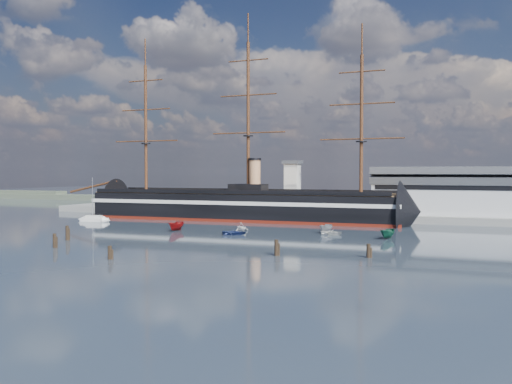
% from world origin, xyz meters
% --- Properties ---
extents(ground, '(600.00, 600.00, 0.00)m').
position_xyz_m(ground, '(0.00, 40.00, 0.00)').
color(ground, '#1F2B3B').
rests_on(ground, ground).
extents(quay, '(180.00, 18.00, 2.00)m').
position_xyz_m(quay, '(10.00, 76.00, 0.00)').
color(quay, slate).
rests_on(quay, ground).
extents(warehouse, '(63.00, 21.00, 11.60)m').
position_xyz_m(warehouse, '(58.00, 80.00, 7.98)').
color(warehouse, '#B7BABC').
rests_on(warehouse, ground).
extents(quay_tower, '(5.00, 5.00, 15.00)m').
position_xyz_m(quay_tower, '(3.00, 73.00, 9.75)').
color(quay_tower, silver).
rests_on(quay_tower, ground).
extents(shoreline, '(120.00, 10.00, 4.00)m').
position_xyz_m(shoreline, '(-139.23, 135.00, 1.45)').
color(shoreline, '#3F4C38').
rests_on(shoreline, ground).
extents(warship, '(113.17, 19.57, 53.94)m').
position_xyz_m(warship, '(-9.33, 60.00, 4.04)').
color(warship, black).
rests_on(warship, ground).
extents(sailboat, '(7.89, 3.76, 12.15)m').
position_xyz_m(sailboat, '(-42.95, 39.79, 0.77)').
color(sailboat, silver).
rests_on(sailboat, ground).
extents(motorboat_a, '(6.73, 2.66, 2.66)m').
position_xyz_m(motorboat_a, '(-9.37, 27.33, 0.00)').
color(motorboat_a, maroon).
rests_on(motorboat_a, ground).
extents(motorboat_b, '(1.93, 3.51, 1.55)m').
position_xyz_m(motorboat_b, '(6.54, 25.17, 0.00)').
color(motorboat_b, navy).
rests_on(motorboat_b, ground).
extents(motorboat_c, '(6.23, 3.02, 2.39)m').
position_xyz_m(motorboat_c, '(23.79, 36.64, 0.00)').
color(motorboat_c, gray).
rests_on(motorboat_c, ground).
extents(motorboat_d, '(5.32, 6.33, 2.16)m').
position_xyz_m(motorboat_d, '(4.47, 33.31, 0.00)').
color(motorboat_d, white).
rests_on(motorboat_d, ground).
extents(motorboat_e, '(1.92, 3.29, 1.44)m').
position_xyz_m(motorboat_e, '(25.95, 33.67, 0.00)').
color(motorboat_e, white).
rests_on(motorboat_e, ground).
extents(motorboat_f, '(6.61, 3.39, 2.52)m').
position_xyz_m(motorboat_f, '(38.51, 30.64, 0.00)').
color(motorboat_f, '#0E3F2C').
rests_on(motorboat_f, ground).
extents(piling_near_left, '(0.64, 0.64, 3.27)m').
position_xyz_m(piling_near_left, '(-14.43, -6.48, 0.00)').
color(piling_near_left, black).
rests_on(piling_near_left, ground).
extents(piling_near_mid, '(0.64, 0.64, 2.82)m').
position_xyz_m(piling_near_mid, '(3.26, -13.67, 0.00)').
color(piling_near_mid, black).
rests_on(piling_near_mid, ground).
extents(piling_near_right, '(0.64, 0.64, 3.36)m').
position_xyz_m(piling_near_right, '(25.96, 0.00, 0.00)').
color(piling_near_right, black).
rests_on(piling_near_right, ground).
extents(piling_far_right, '(0.64, 0.64, 2.94)m').
position_xyz_m(piling_far_right, '(40.27, 3.66, 0.00)').
color(piling_far_right, black).
rests_on(piling_far_right, ground).
extents(piling_extra, '(0.64, 0.64, 3.62)m').
position_xyz_m(piling_extra, '(-20.24, 3.37, 0.00)').
color(piling_extra, black).
rests_on(piling_extra, ground).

